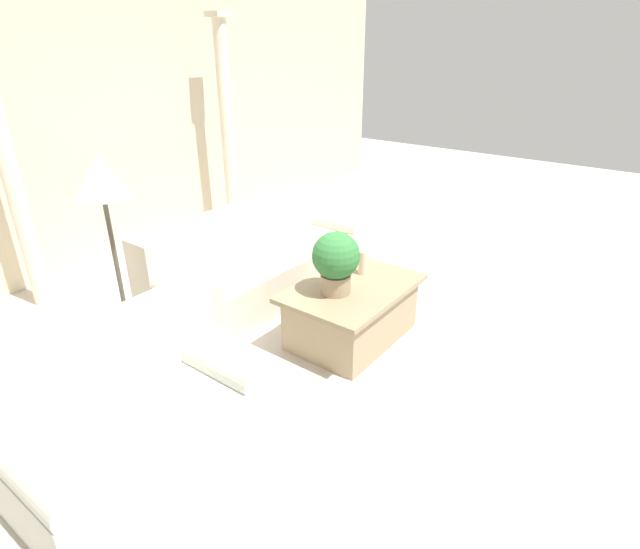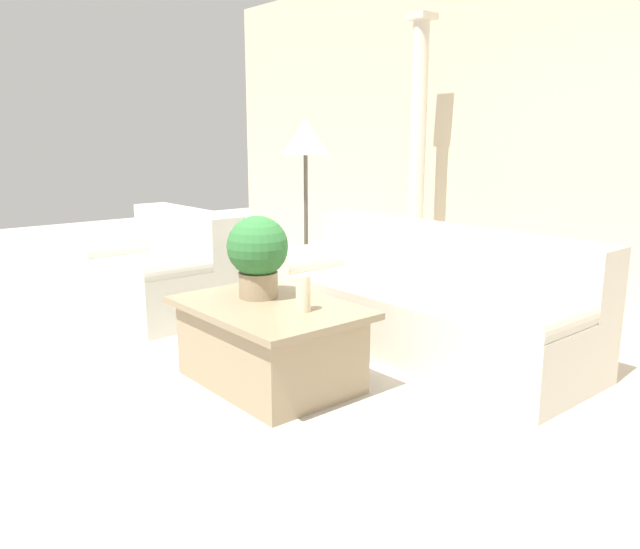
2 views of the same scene
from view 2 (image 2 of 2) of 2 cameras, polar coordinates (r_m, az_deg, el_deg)
ground_plane at (r=4.05m, az=0.45°, el=-8.61°), size 16.00×16.00×0.00m
wall_back at (r=5.98m, az=21.86°, el=13.02°), size 10.00×0.06×3.20m
sofa_long at (r=4.40m, az=9.60°, el=-2.42°), size 2.39×0.87×0.84m
loveseat at (r=5.45m, az=-14.08°, el=0.38°), size 1.41×0.87×0.84m
coffee_table at (r=3.76m, az=-4.63°, el=-6.26°), size 1.14×0.79×0.49m
potted_plant at (r=3.79m, az=-5.72°, el=2.05°), size 0.37×0.37×0.50m
pillar_candle at (r=3.50m, az=-1.54°, el=-1.75°), size 0.08×0.08×0.21m
floor_lamp at (r=5.34m, az=-1.33°, el=11.59°), size 0.40×0.40×1.60m
column_left at (r=6.34m, az=8.89°, el=11.17°), size 0.22×0.22×2.59m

